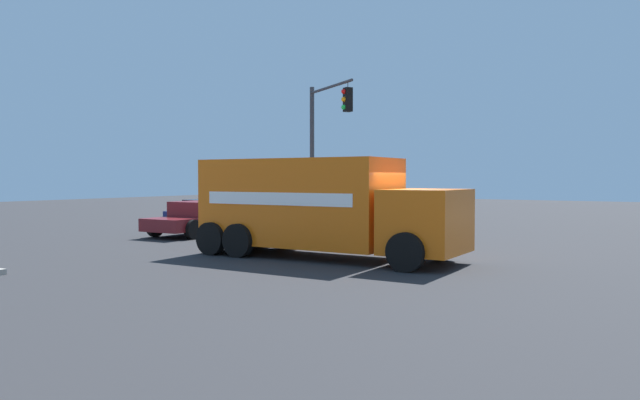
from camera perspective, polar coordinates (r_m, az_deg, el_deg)
name	(u,v)px	position (r m, az deg, el deg)	size (l,w,h in m)	color
ground_plane	(391,261)	(17.11, 6.76, -5.80)	(100.00, 100.00, 0.00)	#2B2B2D
delivery_truck	(319,206)	(17.70, -0.12, -0.60)	(7.95, 2.78, 2.91)	orange
traffic_light_primary	(323,135)	(26.05, 0.26, 6.14)	(3.35, 2.34, 6.41)	#38383D
pickup_maroon	(203,217)	(25.29, -11.08, -1.60)	(2.30, 5.22, 1.38)	maroon
sedan_navy	(210,213)	(29.48, -10.35, -1.26)	(2.14, 4.35, 1.31)	navy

